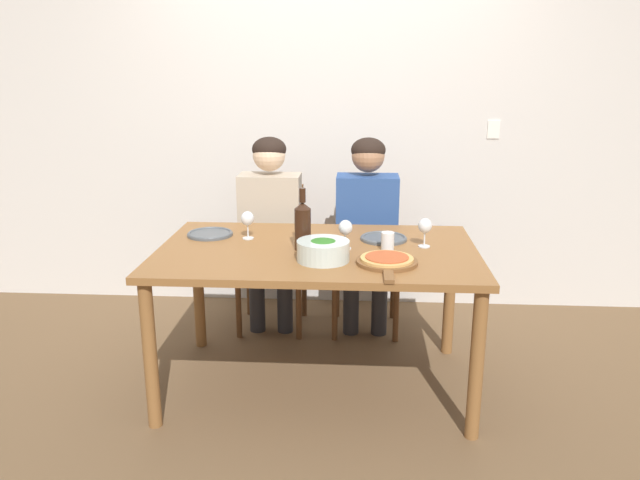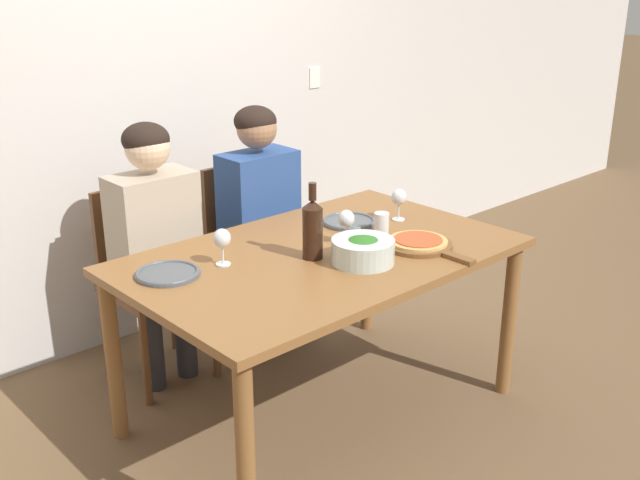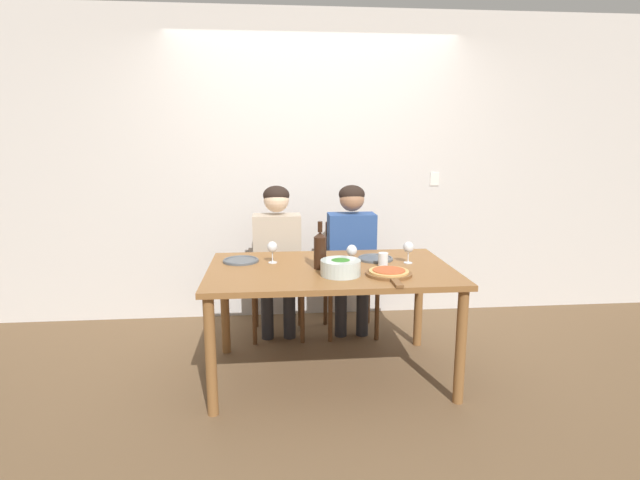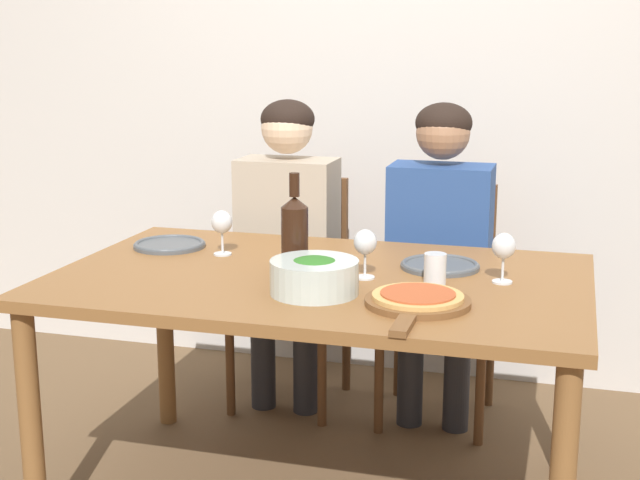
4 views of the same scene
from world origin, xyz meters
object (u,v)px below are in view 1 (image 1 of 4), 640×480
(chair_right, at_px, (366,251))
(pizza_on_board, at_px, (387,261))
(chair_left, at_px, (273,250))
(wine_glass_left, at_px, (248,220))
(wine_glass_right, at_px, (425,227))
(person_man, at_px, (367,218))
(dinner_plate_right, at_px, (384,238))
(water_tumbler, at_px, (388,241))
(dinner_plate_left, at_px, (210,234))
(broccoli_bowl, at_px, (323,250))
(wine_glass_centre, at_px, (345,229))
(wine_bottle, at_px, (303,225))
(person_woman, at_px, (270,216))

(chair_right, xyz_separation_m, pizza_on_board, (0.08, -1.08, 0.28))
(chair_left, relative_size, wine_glass_left, 6.07)
(wine_glass_left, bearing_deg, wine_glass_right, -5.87)
(chair_right, height_order, wine_glass_right, wine_glass_right)
(person_man, bearing_deg, chair_right, 90.00)
(dinner_plate_right, distance_m, water_tumbler, 0.19)
(dinner_plate_right, relative_size, pizza_on_board, 0.58)
(dinner_plate_left, height_order, pizza_on_board, pizza_on_board)
(chair_left, distance_m, chair_right, 0.60)
(water_tumbler, bearing_deg, broccoli_bowl, -148.53)
(chair_right, bearing_deg, dinner_plate_right, -82.71)
(dinner_plate_right, height_order, wine_glass_left, wine_glass_left)
(dinner_plate_right, relative_size, wine_glass_left, 1.65)
(chair_right, bearing_deg, wine_glass_centre, -97.87)
(person_man, xyz_separation_m, wine_glass_right, (0.29, -0.67, 0.12))
(wine_glass_left, relative_size, wine_glass_right, 1.00)
(wine_bottle, bearing_deg, person_man, 66.44)
(wine_glass_left, bearing_deg, wine_glass_centre, -16.80)
(dinner_plate_right, bearing_deg, pizza_on_board, -89.85)
(person_woman, distance_m, wine_glass_centre, 0.89)
(dinner_plate_left, bearing_deg, water_tumbler, -12.92)
(person_man, bearing_deg, water_tumbler, -82.53)
(pizza_on_board, height_order, water_tumbler, water_tumbler)
(chair_right, xyz_separation_m, dinner_plate_left, (-0.86, -0.63, 0.27))
(chair_right, bearing_deg, broccoli_bowl, -101.81)
(broccoli_bowl, distance_m, wine_glass_left, 0.56)
(dinner_plate_left, height_order, wine_glass_right, wine_glass_right)
(broccoli_bowl, bearing_deg, chair_right, 78.19)
(person_man, relative_size, wine_glass_right, 8.26)
(chair_right, relative_size, pizza_on_board, 2.13)
(chair_left, height_order, chair_right, same)
(chair_left, bearing_deg, dinner_plate_right, -43.54)
(person_woman, relative_size, wine_glass_right, 8.26)
(dinner_plate_right, relative_size, water_tumbler, 2.68)
(person_man, distance_m, broccoli_bowl, 0.96)
(wine_glass_left, relative_size, wine_glass_centre, 1.00)
(dinner_plate_right, height_order, wine_glass_right, wine_glass_right)
(wine_glass_left, bearing_deg, person_man, 41.73)
(chair_left, distance_m, person_woman, 0.27)
(pizza_on_board, bearing_deg, person_woman, 125.47)
(dinner_plate_right, height_order, pizza_on_board, pizza_on_board)
(wine_glass_right, xyz_separation_m, water_tumbler, (-0.19, -0.07, -0.06))
(person_woman, bearing_deg, pizza_on_board, -54.53)
(person_man, xyz_separation_m, wine_bottle, (-0.33, -0.76, 0.14))
(chair_left, relative_size, person_woman, 0.74)
(chair_left, relative_size, wine_glass_centre, 6.07)
(pizza_on_board, bearing_deg, wine_bottle, 152.91)
(water_tumbler, bearing_deg, pizza_on_board, -92.95)
(broccoli_bowl, distance_m, dinner_plate_left, 0.77)
(wine_bottle, xyz_separation_m, wine_glass_right, (0.62, 0.09, -0.02))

